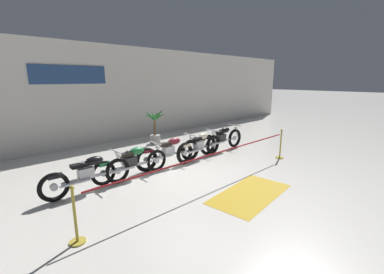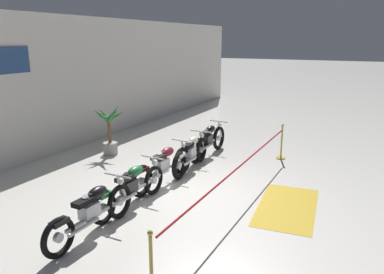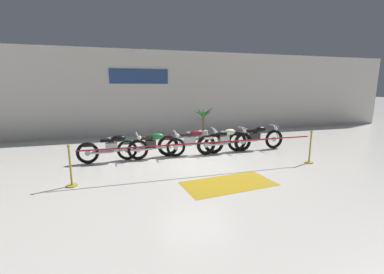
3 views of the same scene
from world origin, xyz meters
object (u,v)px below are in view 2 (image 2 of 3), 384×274
object	(u,v)px
motorcycle_black_4	(208,141)
motorcycle_cream_3	(191,154)
motorcycle_black_0	(92,212)
stanchion_far_left	(218,194)
potted_palm_left_of_row	(110,130)
stanchion_mid_left	(281,147)
motorcycle_green_1	(131,187)
floor_banner	(287,206)
motorcycle_maroon_2	(164,166)

from	to	relation	value
motorcycle_black_4	motorcycle_cream_3	bearing A→B (deg)	-175.51
motorcycle_black_0	stanchion_far_left	world-z (taller)	stanchion_far_left
potted_palm_left_of_row	stanchion_mid_left	bearing A→B (deg)	-67.78
stanchion_mid_left	motorcycle_green_1	bearing A→B (deg)	157.50
stanchion_far_left	motorcycle_black_4	bearing A→B (deg)	26.98
motorcycle_green_1	motorcycle_black_4	xyz separation A→B (m)	(4.03, 0.07, 0.02)
motorcycle_black_4	potted_palm_left_of_row	distance (m)	3.03
motorcycle_cream_3	stanchion_mid_left	distance (m)	2.86
potted_palm_left_of_row	stanchion_far_left	size ratio (longest dim) A/B	0.22
potted_palm_left_of_row	floor_banner	bearing A→B (deg)	-102.59
motorcycle_cream_3	stanchion_far_left	world-z (taller)	stanchion_far_left
motorcycle_maroon_2	motorcycle_black_4	bearing A→B (deg)	0.14
motorcycle_maroon_2	stanchion_far_left	distance (m)	2.50
potted_palm_left_of_row	stanchion_far_left	world-z (taller)	potted_palm_left_of_row
stanchion_mid_left	motorcycle_black_0	bearing A→B (deg)	162.48
motorcycle_black_4	floor_banner	distance (m)	3.94
motorcycle_maroon_2	stanchion_mid_left	distance (m)	3.94
motorcycle_maroon_2	stanchion_mid_left	xyz separation A→B (m)	(3.36, -2.05, -0.11)
motorcycle_black_0	potted_palm_left_of_row	bearing A→B (deg)	35.38
motorcycle_maroon_2	stanchion_far_left	world-z (taller)	stanchion_far_left
motorcycle_cream_3	stanchion_far_left	bearing A→B (deg)	-144.06
stanchion_far_left	floor_banner	xyz separation A→B (m)	(1.52, -0.96, -0.69)
floor_banner	motorcycle_black_0	bearing A→B (deg)	128.21
stanchion_mid_left	motorcycle_cream_3	bearing A→B (deg)	137.12
motorcycle_green_1	potted_palm_left_of_row	distance (m)	4.01
motorcycle_cream_3	floor_banner	distance (m)	3.16
motorcycle_black_4	stanchion_mid_left	world-z (taller)	stanchion_mid_left
floor_banner	motorcycle_cream_3	bearing A→B (deg)	62.14
potted_palm_left_of_row	motorcycle_black_0	bearing A→B (deg)	-144.62
motorcycle_green_1	stanchion_far_left	size ratio (longest dim) A/B	0.33
motorcycle_green_1	floor_banner	size ratio (longest dim) A/B	1.00
motorcycle_black_0	motorcycle_green_1	distance (m)	1.27
motorcycle_black_4	potted_palm_left_of_row	bearing A→B (deg)	113.77
motorcycle_maroon_2	floor_banner	bearing A→B (deg)	-88.00
motorcycle_green_1	stanchion_far_left	xyz separation A→B (m)	(0.00, -1.98, 0.23)
stanchion_far_left	stanchion_mid_left	size ratio (longest dim) A/B	6.68
motorcycle_black_0	motorcycle_green_1	world-z (taller)	motorcycle_black_0
potted_palm_left_of_row	motorcycle_green_1	bearing A→B (deg)	-134.85
motorcycle_green_1	motorcycle_maroon_2	bearing A→B (deg)	2.57
stanchion_far_left	stanchion_mid_left	xyz separation A→B (m)	(4.78, -0.00, -0.34)
motorcycle_green_1	motorcycle_maroon_2	distance (m)	1.42
motorcycle_green_1	stanchion_mid_left	distance (m)	5.18
stanchion_mid_left	floor_banner	distance (m)	3.41
motorcycle_cream_3	potted_palm_left_of_row	distance (m)	2.89
motorcycle_maroon_2	potted_palm_left_of_row	world-z (taller)	potted_palm_left_of_row
motorcycle_green_1	motorcycle_black_4	distance (m)	4.03
motorcycle_green_1	motorcycle_black_4	bearing A→B (deg)	1.00
motorcycle_maroon_2	motorcycle_cream_3	bearing A→B (deg)	-4.50
motorcycle_cream_3	floor_banner	xyz separation A→B (m)	(-1.16, -2.90, -0.45)
motorcycle_black_0	stanchion_far_left	xyz separation A→B (m)	(1.27, -1.91, 0.23)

